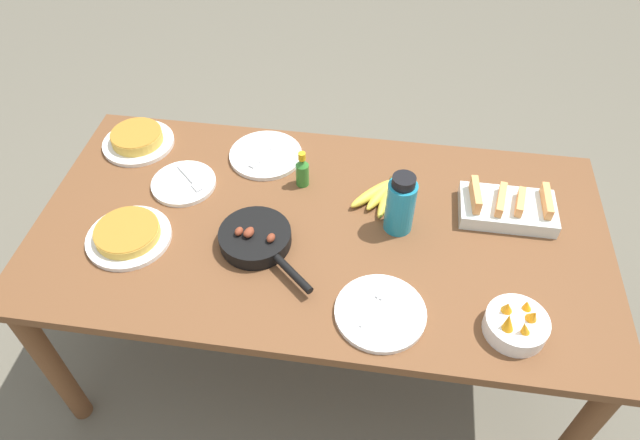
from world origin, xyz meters
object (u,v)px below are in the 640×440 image
at_px(melon_tray, 507,208).
at_px(fruit_bowl_mango, 516,324).
at_px(empty_plate_far_left, 266,155).
at_px(hot_sauce_bottle, 302,171).
at_px(banana_bunch, 382,196).
at_px(empty_plate_near_front, 380,313).
at_px(frittata_plate_side, 138,139).
at_px(water_bottle, 400,204).
at_px(skillet, 256,239).
at_px(frittata_plate_center, 128,235).
at_px(empty_plate_far_right, 184,183).

xyz_separation_m(melon_tray, fruit_bowl_mango, (-0.01, -0.45, 0.00)).
distance_m(empty_plate_far_left, hot_sauce_bottle, 0.20).
distance_m(banana_bunch, empty_plate_near_front, 0.46).
xyz_separation_m(melon_tray, frittata_plate_side, (-1.32, 0.17, -0.01)).
bearing_deg(empty_plate_near_front, frittata_plate_side, 146.77).
relative_size(frittata_plate_side, hot_sauce_bottle, 1.89).
bearing_deg(fruit_bowl_mango, water_bottle, 134.44).
relative_size(skillet, hot_sauce_bottle, 2.35).
distance_m(melon_tray, water_bottle, 0.37).
distance_m(empty_plate_near_front, hot_sauce_bottle, 0.58).
height_order(empty_plate_far_left, hot_sauce_bottle, hot_sauce_bottle).
height_order(empty_plate_far_left, water_bottle, water_bottle).
relative_size(banana_bunch, hot_sauce_bottle, 1.44).
bearing_deg(melon_tray, empty_plate_near_front, -130.16).
relative_size(frittata_plate_center, empty_plate_far_right, 1.20).
height_order(melon_tray, hot_sauce_bottle, hot_sauce_bottle).
distance_m(melon_tray, empty_plate_far_left, 0.85).
xyz_separation_m(melon_tray, empty_plate_far_right, (-1.09, -0.02, -0.02)).
bearing_deg(banana_bunch, empty_plate_far_right, -177.56).
relative_size(skillet, fruit_bowl_mango, 1.88).
relative_size(empty_plate_far_right, water_bottle, 1.03).
height_order(skillet, empty_plate_far_right, skillet).
bearing_deg(empty_plate_far_right, fruit_bowl_mango, -21.85).
xyz_separation_m(frittata_plate_side, fruit_bowl_mango, (1.31, -0.62, 0.01)).
bearing_deg(skillet, empty_plate_far_left, 140.41).
xyz_separation_m(skillet, empty_plate_far_right, (-0.31, 0.23, -0.02)).
bearing_deg(empty_plate_far_left, empty_plate_near_front, -53.28).
height_order(frittata_plate_side, empty_plate_far_left, frittata_plate_side).
bearing_deg(skillet, water_bottle, 60.24).
bearing_deg(fruit_bowl_mango, banana_bunch, 130.72).
height_order(banana_bunch, skillet, skillet).
height_order(melon_tray, frittata_plate_center, melon_tray).
xyz_separation_m(empty_plate_near_front, empty_plate_far_right, (-0.71, 0.43, 0.00)).
distance_m(frittata_plate_side, water_bottle, 1.01).
bearing_deg(melon_tray, hot_sauce_bottle, 175.89).
bearing_deg(hot_sauce_bottle, fruit_bowl_mango, -36.53).
distance_m(empty_plate_far_left, fruit_bowl_mango, 1.03).
bearing_deg(empty_plate_far_left, banana_bunch, -20.09).
height_order(frittata_plate_center, water_bottle, water_bottle).
bearing_deg(empty_plate_far_right, empty_plate_near_front, -31.27).
bearing_deg(banana_bunch, frittata_plate_side, 170.22).
bearing_deg(empty_plate_far_right, frittata_plate_side, 141.31).
bearing_deg(hot_sauce_bottle, empty_plate_far_right, -170.71).
relative_size(skillet, empty_plate_far_right, 1.47).
xyz_separation_m(frittata_plate_side, water_bottle, (0.97, -0.27, 0.08)).
height_order(fruit_bowl_mango, water_bottle, water_bottle).
bearing_deg(frittata_plate_center, empty_plate_near_front, -11.68).
bearing_deg(skillet, frittata_plate_center, -132.69).
bearing_deg(hot_sauce_bottle, banana_bunch, -7.68).
bearing_deg(banana_bunch, fruit_bowl_mango, -49.28).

